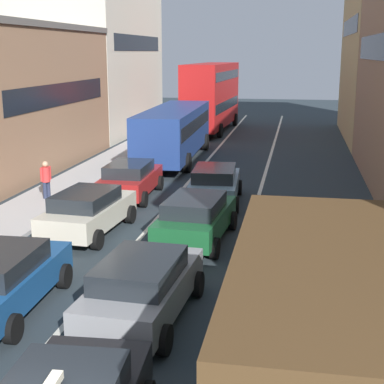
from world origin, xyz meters
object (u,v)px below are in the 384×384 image
Objects in this scene: hatchback_centre_lane_third at (196,217)px; sedan_left_lane_fourth at (130,179)px; sedan_right_lane_behind_truck at (302,255)px; removalist_box_truck at (324,341)px; bus_mid_queue_primary at (174,129)px; sedan_left_lane_third at (88,211)px; wagon_left_lane_second at (1,279)px; coupe_centre_lane_fourth at (215,184)px; sedan_centre_lane_second at (142,286)px; pedestrian_near_kerb at (46,179)px; bus_far_queue_secondary at (211,94)px.

sedan_left_lane_fourth is at bearing 39.42° from hatchback_centre_lane_third.
hatchback_centre_lane_third is at bearing 51.92° from sedan_right_lane_behind_truck.
removalist_box_truck is 24.57m from bus_mid_queue_primary.
wagon_left_lane_second is at bearing -174.96° from sedan_left_lane_third.
sedan_right_lane_behind_truck is at bearing -159.80° from coupe_centre_lane_fourth.
sedan_centre_lane_second is at bearing -163.40° from sedan_left_lane_fourth.
pedestrian_near_kerb is at bearing 37.92° from sedan_centre_lane_second.
wagon_left_lane_second and sedan_left_lane_third have the same top height.
bus_mid_queue_primary reaches higher than sedan_left_lane_third.
sedan_centre_lane_second is at bearing -31.31° from pedestrian_near_kerb.
pedestrian_near_kerb is (-6.72, -0.96, 0.15)m from coupe_centre_lane_fourth.
bus_mid_queue_primary is at bearing -1.24° from wagon_left_lane_second.
bus_mid_queue_primary reaches higher than pedestrian_near_kerb.
removalist_box_truck reaches higher than pedestrian_near_kerb.
sedan_left_lane_third is 13.62m from bus_mid_queue_primary.
wagon_left_lane_second is 7.45m from sedan_right_lane_behind_truck.
sedan_left_lane_third is (-3.65, 0.13, 0.00)m from hatchback_centre_lane_third.
bus_far_queue_secondary is at bearing -2.35° from bus_mid_queue_primary.
sedan_left_lane_third and coupe_centre_lane_fourth have the same top height.
sedan_left_lane_fourth is at bearing 4.24° from sedan_left_lane_third.
wagon_left_lane_second is 19.59m from bus_mid_queue_primary.
removalist_box_truck is at bearing -120.51° from wagon_left_lane_second.
hatchback_centre_lane_third is at bearing -169.94° from bus_far_queue_secondary.
bus_mid_queue_primary is at bearing 16.84° from removalist_box_truck.
sedan_left_lane_fourth is 0.41× the size of bus_mid_queue_primary.
sedan_centre_lane_second is 0.42× the size of bus_mid_queue_primary.
sedan_right_lane_behind_truck is 12.21m from pedestrian_near_kerb.
pedestrian_near_kerb reaches higher than sedan_right_lane_behind_truck.
sedan_centre_lane_second is 19.72m from bus_mid_queue_primary.
sedan_left_lane_fourth is at bearing 178.36° from bus_mid_queue_primary.
hatchback_centre_lane_third is (-3.56, 9.77, -1.18)m from removalist_box_truck.
bus_far_queue_secondary is (-3.25, 31.89, 2.03)m from sedan_centre_lane_second.
bus_far_queue_secondary is (0.19, 12.50, 1.07)m from bus_mid_queue_primary.
sedan_left_lane_third is (-3.44, 5.80, 0.00)m from sedan_centre_lane_second.
sedan_right_lane_behind_truck is at bearing -127.44° from hatchback_centre_lane_third.
bus_mid_queue_primary is (-6.96, 16.63, 0.96)m from sedan_right_lane_behind_truck.
sedan_left_lane_fourth is (-3.46, 10.80, 0.00)m from sedan_centre_lane_second.
sedan_left_lane_third and sedan_right_lane_behind_truck have the same top height.
bus_mid_queue_primary is (-7.21, 23.49, -0.21)m from removalist_box_truck.
bus_mid_queue_primary is at bearing 18.69° from hatchback_centre_lane_third.
sedan_right_lane_behind_truck is 0.41× the size of bus_far_queue_secondary.
removalist_box_truck reaches higher than sedan_left_lane_third.
pedestrian_near_kerb is at bearing 64.02° from hatchback_centre_lane_third.
pedestrian_near_kerb reaches higher than sedan_left_lane_third.
wagon_left_lane_second is at bearing 96.30° from sedan_centre_lane_second.
bus_mid_queue_primary is (-3.44, 19.39, 0.96)m from sedan_centre_lane_second.
sedan_left_lane_fourth is at bearing 45.30° from pedestrian_near_kerb.
sedan_right_lane_behind_truck is at bearing -109.62° from sedan_left_lane_third.
wagon_left_lane_second is 6.83m from hatchback_centre_lane_third.
hatchback_centre_lane_third is 6.31m from sedan_left_lane_fourth.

